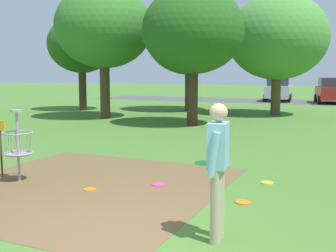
{
  "coord_description": "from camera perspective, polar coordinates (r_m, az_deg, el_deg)",
  "views": [
    {
      "loc": [
        2.43,
        -4.07,
        2.05
      ],
      "look_at": [
        -1.03,
        3.59,
        1.0
      ],
      "focal_mm": 43.98,
      "sensor_mm": 36.0,
      "label": 1
    }
  ],
  "objects": [
    {
      "name": "dirt_tee_pad",
      "position": [
        7.89,
        -11.47,
        -8.05
      ],
      "size": [
        4.9,
        5.11,
        0.01
      ],
      "primitive_type": "cube",
      "color": "brown",
      "rests_on": "ground"
    },
    {
      "name": "tree_near_left",
      "position": [
        24.5,
        -11.9,
        11.0
      ],
      "size": [
        3.86,
        3.86,
        5.43
      ],
      "color": "#4C3823",
      "rests_on": "ground"
    },
    {
      "name": "frisbee_by_tee",
      "position": [
        7.58,
        -10.74,
        -8.63
      ],
      "size": [
        0.24,
        0.24,
        0.02
      ],
      "primitive_type": "cylinder",
      "color": "orange",
      "rests_on": "ground"
    },
    {
      "name": "tree_mid_right",
      "position": [
        16.82,
        3.47,
        13.03
      ],
      "size": [
        4.08,
        4.08,
        5.54
      ],
      "color": "#422D1E",
      "rests_on": "ground"
    },
    {
      "name": "tree_near_right",
      "position": [
        19.84,
        -8.89,
        13.4
      ],
      "size": [
        4.52,
        4.52,
        6.19
      ],
      "color": "#4C3823",
      "rests_on": "ground"
    },
    {
      "name": "parking_lot_strip",
      "position": [
        32.67,
        19.98,
        3.1
      ],
      "size": [
        36.0,
        6.0,
        0.01
      ],
      "primitive_type": "cube",
      "color": "#4C4C51",
      "rests_on": "ground"
    },
    {
      "name": "tree_mid_center",
      "position": [
        23.68,
        3.0,
        12.16
      ],
      "size": [
        4.96,
        4.96,
        6.26
      ],
      "color": "#4C3823",
      "rests_on": "ground"
    },
    {
      "name": "frisbee_far_right",
      "position": [
        8.12,
        13.56,
        -7.64
      ],
      "size": [
        0.25,
        0.25,
        0.02
      ],
      "primitive_type": "cylinder",
      "color": "gold",
      "rests_on": "ground"
    },
    {
      "name": "player_waiting_left",
      "position": [
        5.07,
        6.89,
        -5.25
      ],
      "size": [
        0.42,
        0.49,
        1.71
      ],
      "color": "tan",
      "rests_on": "ground"
    },
    {
      "name": "tree_far_center",
      "position": [
        21.7,
        14.95,
        11.78
      ],
      "size": [
        4.99,
        4.99,
        6.03
      ],
      "color": "brown",
      "rests_on": "ground"
    },
    {
      "name": "disc_golf_basket",
      "position": [
        8.45,
        -20.34,
        -2.15
      ],
      "size": [
        0.98,
        0.58,
        1.39
      ],
      "color": "#9E9EA3",
      "rests_on": "ground"
    },
    {
      "name": "frisbee_far_left",
      "position": [
        7.78,
        -1.29,
        -8.09
      ],
      "size": [
        0.26,
        0.26,
        0.02
      ],
      "primitive_type": "cylinder",
      "color": "#E53D99",
      "rests_on": "ground"
    },
    {
      "name": "parked_car_center_left",
      "position": [
        31.94,
        21.65,
        4.6
      ],
      "size": [
        2.5,
        4.45,
        1.84
      ],
      "color": "maroon",
      "rests_on": "ground"
    },
    {
      "name": "ground_plane",
      "position": [
        5.16,
        -6.24,
        -16.32
      ],
      "size": [
        160.0,
        160.0,
        0.0
      ],
      "primitive_type": "plane",
      "color": "#47752D"
    },
    {
      "name": "parked_car_leftmost",
      "position": [
        33.28,
        15.01,
        4.94
      ],
      "size": [
        2.3,
        4.36,
        1.84
      ],
      "color": "#B2B7BC",
      "rests_on": "ground"
    },
    {
      "name": "frisbee_mid_grass",
      "position": [
        6.83,
        10.41,
        -10.37
      ],
      "size": [
        0.26,
        0.26,
        0.02
      ],
      "primitive_type": "cylinder",
      "color": "orange",
      "rests_on": "ground"
    }
  ]
}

